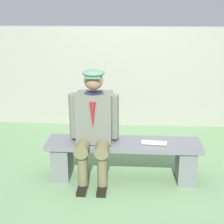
{
  "coord_description": "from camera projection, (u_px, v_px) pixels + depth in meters",
  "views": [
    {
      "loc": [
        -0.09,
        3.49,
        1.95
      ],
      "look_at": [
        0.13,
        0.0,
        0.81
      ],
      "focal_mm": 53.65,
      "sensor_mm": 36.0,
      "label": 1
    }
  ],
  "objects": [
    {
      "name": "stadium_wall",
      "position": [
        127.0,
        77.0,
        5.49
      ],
      "size": [
        12.0,
        0.24,
        1.6
      ],
      "primitive_type": "cube",
      "color": "gray",
      "rests_on": "ground"
    },
    {
      "name": "ground_plane",
      "position": [
        123.0,
        178.0,
        3.92
      ],
      "size": [
        30.0,
        30.0,
        0.0
      ],
      "primitive_type": "plane",
      "color": "#5C8054"
    },
    {
      "name": "rolled_magazine",
      "position": [
        154.0,
        143.0,
        3.67
      ],
      "size": [
        0.27,
        0.08,
        0.05
      ],
      "primitive_type": "cylinder",
      "rotation": [
        0.0,
        1.57,
        -0.09
      ],
      "color": "beige",
      "rests_on": "bench"
    },
    {
      "name": "bench",
      "position": [
        123.0,
        155.0,
        3.83
      ],
      "size": [
        1.74,
        0.4,
        0.46
      ],
      "color": "#57595D",
      "rests_on": "ground"
    },
    {
      "name": "seated_man",
      "position": [
        94.0,
        123.0,
        3.67
      ],
      "size": [
        0.56,
        0.58,
        1.28
      ],
      "color": "#54584D",
      "rests_on": "ground"
    }
  ]
}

